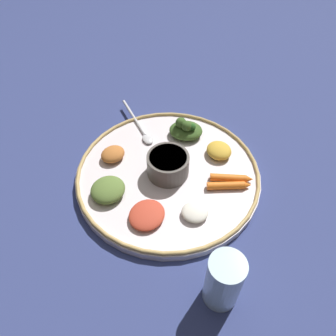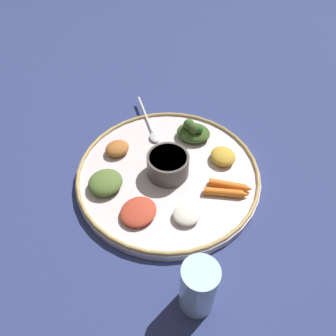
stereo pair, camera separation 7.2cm
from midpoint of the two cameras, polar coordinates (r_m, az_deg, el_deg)
name	(u,v)px [view 1 (the left image)]	position (r m, az deg, el deg)	size (l,w,h in m)	color
ground_plane	(168,178)	(0.75, -2.77, -1.79)	(2.40, 2.40, 0.00)	navy
platter	(168,175)	(0.74, -2.79, -1.36)	(0.40, 0.40, 0.02)	silver
platter_rim	(168,172)	(0.73, -2.82, -0.78)	(0.39, 0.39, 0.01)	tan
center_bowl	(168,164)	(0.72, -2.89, 0.46)	(0.09, 0.09, 0.05)	#4C4742
spoon	(141,128)	(0.84, -7.08, 6.53)	(0.12, 0.15, 0.01)	silver
greens_pile	(186,129)	(0.80, 0.38, 6.37)	(0.09, 0.07, 0.05)	#385623
carrot_near_spoon	(229,185)	(0.71, 7.27, -3.10)	(0.09, 0.04, 0.02)	orange
carrot_outer	(231,178)	(0.72, 7.72, -1.85)	(0.09, 0.03, 0.02)	orange
mound_chickpea	(113,154)	(0.77, -11.89, 2.14)	(0.05, 0.05, 0.02)	#B2662D
mound_rice_white	(195,212)	(0.66, 1.38, -7.61)	(0.05, 0.05, 0.02)	silver
mound_lentil_yellow	(219,150)	(0.77, 5.88, 2.79)	(0.06, 0.05, 0.03)	gold
mound_collards	(108,190)	(0.70, -12.96, -3.73)	(0.07, 0.07, 0.03)	#567033
mound_berbere_red	(147,215)	(0.66, -6.72, -7.99)	(0.07, 0.07, 0.02)	#B73D28
drinking_glass	(223,283)	(0.57, 5.43, -18.88)	(0.06, 0.06, 0.11)	silver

